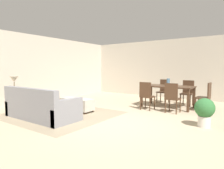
% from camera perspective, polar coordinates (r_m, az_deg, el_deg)
% --- Properties ---
extents(ground_plane, '(10.80, 10.80, 0.00)m').
position_cam_1_polar(ground_plane, '(5.07, 1.85, -10.88)').
color(ground_plane, tan).
extents(wall_back, '(9.00, 0.12, 2.70)m').
position_cam_1_polar(wall_back, '(9.48, 18.73, 4.37)').
color(wall_back, '#BCB2A0').
rests_on(wall_back, ground_plane).
extents(wall_left, '(0.12, 11.00, 2.70)m').
position_cam_1_polar(wall_left, '(8.52, -22.38, 4.26)').
color(wall_left, '#BCB2A0').
rests_on(wall_left, ground_plane).
extents(area_rug, '(3.00, 2.80, 0.01)m').
position_cam_1_polar(area_rug, '(6.10, -14.54, -8.32)').
color(area_rug, gray).
rests_on(area_rug, ground_plane).
extents(couch, '(2.17, 0.93, 0.86)m').
position_cam_1_polar(couch, '(5.72, -20.01, -6.39)').
color(couch, gray).
rests_on(couch, ground_plane).
extents(ottoman_table, '(1.12, 0.46, 0.41)m').
position_cam_1_polar(ottoman_table, '(6.39, -10.11, -5.54)').
color(ottoman_table, '#B7AD9E').
rests_on(ottoman_table, ground_plane).
extents(side_table, '(0.40, 0.40, 0.59)m').
position_cam_1_polar(side_table, '(6.89, -26.37, -3.27)').
color(side_table, olive).
rests_on(side_table, ground_plane).
extents(table_lamp, '(0.26, 0.26, 0.53)m').
position_cam_1_polar(table_lamp, '(6.84, -26.53, 1.20)').
color(table_lamp, brown).
rests_on(table_lamp, side_table).
extents(dining_table, '(1.72, 0.93, 0.76)m').
position_cam_1_polar(dining_table, '(7.13, 15.83, -1.05)').
color(dining_table, '#422B1C').
rests_on(dining_table, ground_plane).
extents(dining_chair_near_left, '(0.42, 0.42, 0.92)m').
position_cam_1_polar(dining_chair_near_left, '(6.52, 9.96, -2.80)').
color(dining_chair_near_left, '#422B1C').
rests_on(dining_chair_near_left, ground_plane).
extents(dining_chair_near_right, '(0.42, 0.42, 0.92)m').
position_cam_1_polar(dining_chair_near_right, '(6.25, 17.02, -3.27)').
color(dining_chair_near_right, '#422B1C').
rests_on(dining_chair_near_right, ground_plane).
extents(dining_chair_far_left, '(0.42, 0.42, 0.92)m').
position_cam_1_polar(dining_chair_far_left, '(8.09, 14.78, -1.44)').
color(dining_chair_far_left, '#422B1C').
rests_on(dining_chair_far_left, ground_plane).
extents(dining_chair_far_right, '(0.41, 0.41, 0.92)m').
position_cam_1_polar(dining_chair_far_right, '(7.79, 21.04, -1.83)').
color(dining_chair_far_right, '#422B1C').
rests_on(dining_chair_far_right, ground_plane).
extents(dining_chair_head_east, '(0.41, 0.41, 0.92)m').
position_cam_1_polar(dining_chair_head_east, '(6.88, 25.56, -2.81)').
color(dining_chair_head_east, '#422B1C').
rests_on(dining_chair_head_east, ground_plane).
extents(vase_centerpiece, '(0.11, 0.11, 0.25)m').
position_cam_1_polar(vase_centerpiece, '(7.08, 15.97, 0.66)').
color(vase_centerpiece, slate).
rests_on(vase_centerpiece, dining_table).
extents(potted_plant, '(0.45, 0.45, 0.68)m').
position_cam_1_polar(potted_plant, '(5.06, 25.25, -6.79)').
color(potted_plant, beige).
rests_on(potted_plant, ground_plane).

